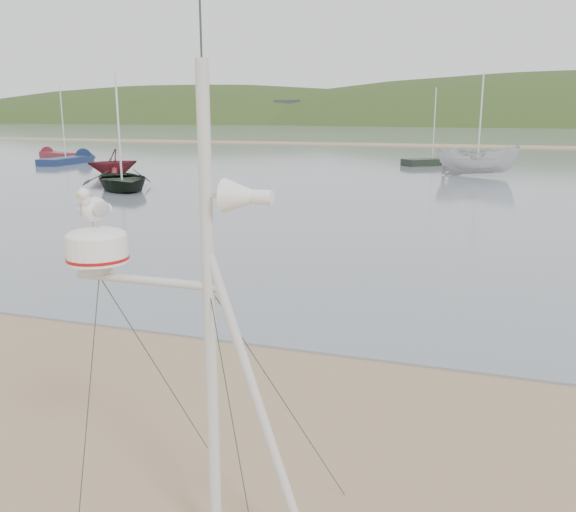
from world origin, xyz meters
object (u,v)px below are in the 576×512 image
(sailboat_blue_near, at_px, (79,159))
(boat_red, at_px, (112,150))
(dinghy_red_far, at_px, (51,154))
(mast_rig, at_px, (204,420))
(boat_white, at_px, (479,136))
(boat_dark, at_px, (119,140))
(sailboat_dark_mid, at_px, (449,161))

(sailboat_blue_near, bearing_deg, boat_red, -42.74)
(dinghy_red_far, bearing_deg, sailboat_blue_near, -32.86)
(mast_rig, distance_m, boat_red, 35.60)
(mast_rig, relative_size, sailboat_blue_near, 0.77)
(boat_white, height_order, sailboat_blue_near, sailboat_blue_near)
(mast_rig, xyz_separation_m, boat_white, (1.39, 35.67, 1.25))
(boat_dark, xyz_separation_m, boat_red, (-4.96, 6.56, -0.96))
(mast_rig, height_order, boat_dark, mast_rig)
(boat_dark, distance_m, sailboat_dark_mid, 26.05)
(boat_dark, bearing_deg, sailboat_blue_near, 90.62)
(mast_rig, bearing_deg, boat_white, 87.77)
(mast_rig, bearing_deg, sailboat_dark_mid, 91.14)
(boat_dark, relative_size, boat_red, 1.62)
(boat_dark, height_order, boat_white, boat_dark)
(boat_white, bearing_deg, boat_dark, 126.35)
(boat_white, xyz_separation_m, sailboat_dark_mid, (-2.26, 8.14, -2.21))
(boat_white, distance_m, sailboat_blue_near, 30.52)
(boat_red, xyz_separation_m, sailboat_blue_near, (-8.43, 7.79, -1.29))
(dinghy_red_far, bearing_deg, boat_red, -39.04)
(boat_white, relative_size, sailboat_dark_mid, 0.81)
(mast_rig, height_order, boat_white, mast_rig)
(mast_rig, bearing_deg, boat_red, 125.36)
(boat_white, relative_size, dinghy_red_far, 0.88)
(sailboat_blue_near, bearing_deg, dinghy_red_far, 147.14)
(boat_dark, bearing_deg, sailboat_dark_mid, 12.92)
(dinghy_red_far, bearing_deg, boat_white, -7.69)
(boat_dark, distance_m, boat_red, 8.28)
(dinghy_red_far, relative_size, sailboat_dark_mid, 0.91)
(mast_rig, distance_m, boat_dark, 27.41)
(boat_red, relative_size, dinghy_red_far, 0.55)
(sailboat_dark_mid, bearing_deg, mast_rig, -88.86)
(sailboat_blue_near, bearing_deg, sailboat_dark_mid, 13.94)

